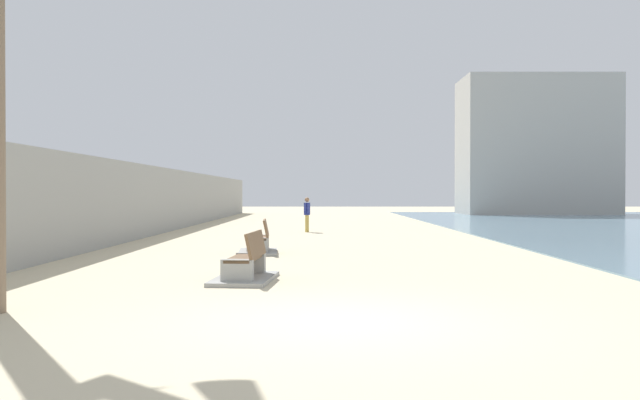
% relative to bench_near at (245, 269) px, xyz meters
% --- Properties ---
extents(ground_plane, '(120.00, 120.00, 0.00)m').
position_rel_bench_near_xyz_m(ground_plane, '(1.77, 13.75, -0.23)').
color(ground_plane, beige).
extents(seawall, '(0.80, 64.00, 2.86)m').
position_rel_bench_near_xyz_m(seawall, '(-5.73, 13.75, 1.20)').
color(seawall, '#9E9E99').
rests_on(seawall, ground).
extents(bench_near, '(1.27, 2.18, 0.98)m').
position_rel_bench_near_xyz_m(bench_near, '(0.00, 0.00, 0.00)').
color(bench_near, '#9E9E99').
rests_on(bench_near, ground).
extents(bench_far, '(1.23, 2.17, 0.98)m').
position_rel_bench_near_xyz_m(bench_far, '(-0.29, 6.13, 0.00)').
color(bench_far, '#9E9E99').
rests_on(bench_far, ground).
extents(person_walking, '(0.28, 0.50, 1.55)m').
position_rel_bench_near_xyz_m(person_walking, '(0.90, 16.76, 0.66)').
color(person_walking, gold).
rests_on(person_walking, ground).
extents(harbor_building, '(12.00, 6.00, 11.11)m').
position_rel_bench_near_xyz_m(harbor_building, '(19.07, 41.75, 5.32)').
color(harbor_building, '#ADAAA3').
rests_on(harbor_building, ground).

